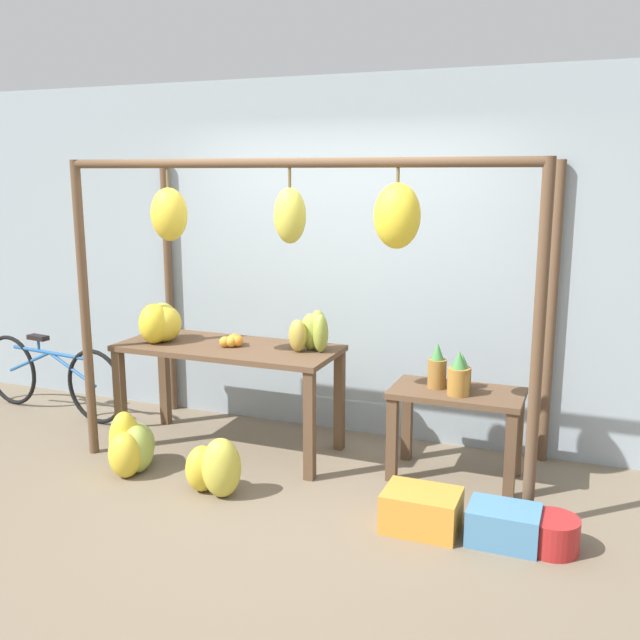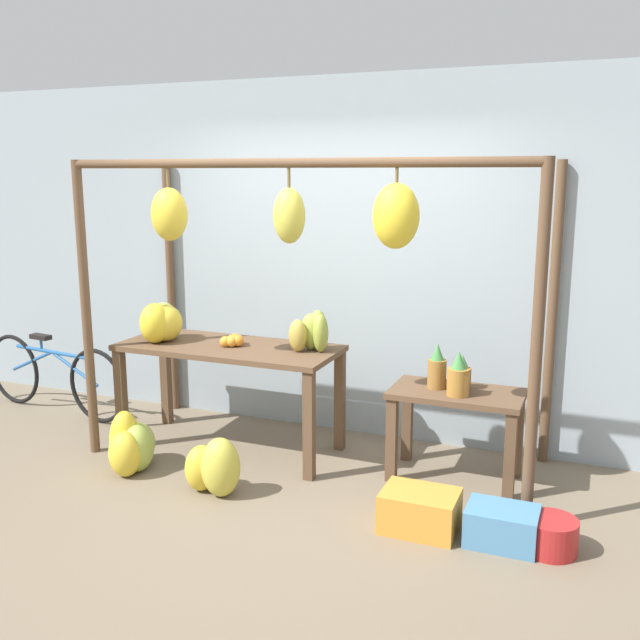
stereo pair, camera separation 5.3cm
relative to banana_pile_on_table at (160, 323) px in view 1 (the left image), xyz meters
The scene contains 15 objects.
ground_plane 1.71m from the banana_pile_on_table, 32.69° to the right, with size 20.00×20.00×0.00m, color #756651.
shop_wall_back 1.51m from the banana_pile_on_table, 34.04° to the left, with size 8.00×0.08×2.80m.
stall_awning 1.39m from the banana_pile_on_table, ahead, with size 3.24×1.25×2.16m.
display_table_main 0.61m from the banana_pile_on_table, ahead, with size 1.65×0.69×0.81m.
display_table_side 2.29m from the banana_pile_on_table, ahead, with size 0.89×0.50×0.63m.
banana_pile_on_table is the anchor object (origin of this frame).
orange_pile 0.59m from the banana_pile_on_table, ahead, with size 0.17×0.19×0.09m.
pineapple_cluster 2.23m from the banana_pile_on_table, ahead, with size 0.31×0.30×0.32m.
banana_pile_ground_left 0.96m from the banana_pile_on_table, 81.32° to the right, with size 0.42×0.52×0.43m.
banana_pile_ground_right 1.32m from the banana_pile_on_table, 39.19° to the right, with size 0.46×0.32×0.40m.
fruit_crate_white 2.44m from the banana_pile_on_table, 16.05° to the right, with size 0.44×0.32×0.24m.
blue_bucket 3.12m from the banana_pile_on_table, 11.56° to the right, with size 0.29×0.29×0.19m.
parked_bicycle 1.46m from the banana_pile_on_table, behind, with size 1.69×0.25×0.69m.
papaya_pile 1.19m from the banana_pile_on_table, ahead, with size 0.31×0.28×0.29m.
fruit_crate_purple 2.87m from the banana_pile_on_table, 12.96° to the right, with size 0.40×0.29×0.22m.
Camera 1 is at (1.87, -3.70, 2.08)m, focal length 40.00 mm.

